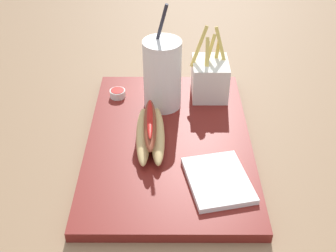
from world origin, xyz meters
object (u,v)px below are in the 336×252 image
at_px(fries_basket, 209,78).
at_px(ketchup_cup_1, 117,93).
at_px(hot_dog_1, 149,132).
at_px(napkin_stack, 217,180).
at_px(soda_cup, 161,74).

bearing_deg(fries_basket, ketchup_cup_1, 93.19).
height_order(hot_dog_1, napkin_stack, hot_dog_1).
relative_size(soda_cup, fries_basket, 1.45).
xyz_separation_m(fries_basket, hot_dog_1, (-0.17, 0.13, -0.02)).
height_order(soda_cup, ketchup_cup_1, soda_cup).
bearing_deg(soda_cup, hot_dog_1, 170.31).
bearing_deg(fries_basket, hot_dog_1, 143.66).
bearing_deg(soda_cup, napkin_stack, -157.63).
bearing_deg(napkin_stack, hot_dog_1, 46.85).
relative_size(fries_basket, napkin_stack, 1.22).
relative_size(soda_cup, ketchup_cup_1, 6.56).
bearing_deg(fries_basket, napkin_stack, 179.06).
bearing_deg(napkin_stack, fries_basket, -0.94).
bearing_deg(soda_cup, fries_basket, -67.41).
relative_size(fries_basket, ketchup_cup_1, 4.51).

